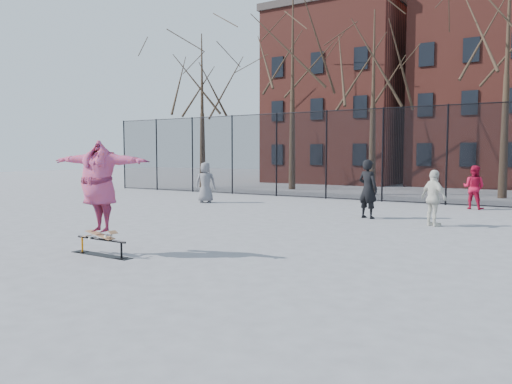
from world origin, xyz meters
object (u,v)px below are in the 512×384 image
Objects in this scene: bystander_red at (474,187)px; skater at (99,188)px; skate_rail at (101,249)px; skateboard at (100,236)px; bystander_grey at (205,182)px; bystander_black at (368,189)px; bystander_white at (434,198)px.

skater is at bearing 80.89° from bystander_red.
bystander_red is (4.92, 13.09, -0.54)m from skater.
skate_rail is 0.26m from skateboard.
skate_rail is at bearing 80.99° from bystander_red.
bystander_grey is 0.91× the size of bystander_black.
skateboard is (-0.02, 0.00, 0.25)m from skate_rail.
bystander_red is at bearing -56.17° from bystander_white.
bystander_grey is (-4.98, 9.75, -0.50)m from skater.
skateboard is 0.40× the size of bystander_black.
skate_rail is 0.92× the size of bystander_grey.
bystander_black is 2.28m from bystander_white.
skater is 13.99m from bystander_red.
skater is 10.96m from bystander_grey.
bystander_grey is 1.05× the size of bystander_red.
skate_rail is at bearing 91.38° from bystander_black.
bystander_white is (2.17, -0.68, -0.13)m from bystander_black.
skateboard is 0.47× the size of bystander_white.
skateboard is 8.83m from bystander_black.
skater reaches higher than bystander_black.
bystander_black reaches higher than skate_rail.
bystander_grey is at bearing 105.84° from skater.
bystander_black is 5.22m from bystander_red.
bystander_grey is at bearing 117.19° from skate_rail.
skater is at bearing 84.04° from bystander_grey.
bystander_red is at bearing 58.18° from skater.
bystander_white reaches higher than skate_rail.
bystander_black is at bearing 74.27° from bystander_red.
skater is at bearing 180.00° from skate_rail.
skater is 1.32× the size of bystander_grey.
skateboard is at bearing 84.04° from bystander_grey.
skateboard is 0.44× the size of bystander_grey.
bystander_grey reaches higher than bystander_red.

